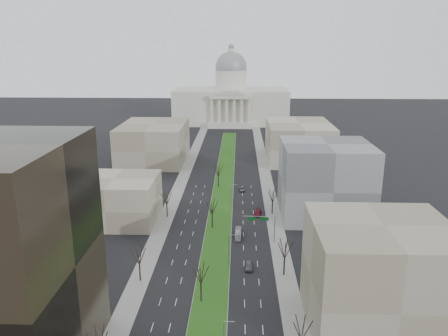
% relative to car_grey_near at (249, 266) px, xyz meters
% --- Properties ---
extents(ground, '(600.00, 600.00, 0.00)m').
position_rel_car_grey_near_xyz_m(ground, '(-8.73, 65.10, -0.81)').
color(ground, black).
rests_on(ground, ground).
extents(median, '(8.00, 222.03, 0.20)m').
position_rel_car_grey_near_xyz_m(median, '(-8.73, 64.08, -0.71)').
color(median, '#999993').
rests_on(median, ground).
extents(sidewalk_left, '(5.00, 330.00, 0.15)m').
position_rel_car_grey_near_xyz_m(sidewalk_left, '(-26.23, 40.10, -0.74)').
color(sidewalk_left, gray).
rests_on(sidewalk_left, ground).
extents(sidewalk_right, '(5.00, 330.00, 0.15)m').
position_rel_car_grey_near_xyz_m(sidewalk_right, '(8.77, 40.10, -0.74)').
color(sidewalk_right, gray).
rests_on(sidewalk_right, ground).
extents(capitol, '(80.00, 46.00, 55.00)m').
position_rel_car_grey_near_xyz_m(capitol, '(-8.73, 214.68, 15.49)').
color(capitol, beige).
rests_on(capitol, ground).
extents(building_beige_left, '(26.00, 22.00, 14.00)m').
position_rel_car_grey_near_xyz_m(building_beige_left, '(-41.73, 30.10, 6.19)').
color(building_beige_left, gray).
rests_on(building_beige_left, ground).
extents(building_tan_right, '(26.00, 24.00, 22.00)m').
position_rel_car_grey_near_xyz_m(building_tan_right, '(24.27, -22.90, 10.19)').
color(building_tan_right, gray).
rests_on(building_tan_right, ground).
extents(building_grey_right, '(28.00, 26.00, 24.00)m').
position_rel_car_grey_near_xyz_m(building_grey_right, '(25.27, 37.10, 11.19)').
color(building_grey_right, slate).
rests_on(building_grey_right, ground).
extents(building_far_left, '(30.00, 40.00, 18.00)m').
position_rel_car_grey_near_xyz_m(building_far_left, '(-43.73, 105.10, 8.19)').
color(building_far_left, gray).
rests_on(building_far_left, ground).
extents(building_far_right, '(30.00, 40.00, 18.00)m').
position_rel_car_grey_near_xyz_m(building_far_right, '(26.27, 110.10, 8.19)').
color(building_far_right, gray).
rests_on(building_far_right, ground).
extents(tree_left_mid, '(5.40, 5.40, 9.72)m').
position_rel_car_grey_near_xyz_m(tree_left_mid, '(-25.93, -6.90, 6.19)').
color(tree_left_mid, black).
rests_on(tree_left_mid, ground).
extents(tree_left_far, '(5.28, 5.28, 9.50)m').
position_rel_car_grey_near_xyz_m(tree_left_far, '(-25.93, 33.10, 6.03)').
color(tree_left_far, black).
rests_on(tree_left_far, ground).
extents(tree_right_near, '(5.16, 5.16, 9.29)m').
position_rel_car_grey_near_xyz_m(tree_right_near, '(8.47, -32.90, 5.87)').
color(tree_right_near, black).
rests_on(tree_right_near, ground).
extents(tree_right_mid, '(5.52, 5.52, 9.94)m').
position_rel_car_grey_near_xyz_m(tree_right_mid, '(8.47, -2.90, 6.34)').
color(tree_right_mid, black).
rests_on(tree_right_mid, ground).
extents(tree_right_far, '(5.04, 5.04, 9.07)m').
position_rel_car_grey_near_xyz_m(tree_right_far, '(8.47, 37.10, 5.72)').
color(tree_right_far, black).
rests_on(tree_right_far, ground).
extents(tree_median_a, '(5.40, 5.40, 9.72)m').
position_rel_car_grey_near_xyz_m(tree_median_a, '(-10.73, -14.90, 6.19)').
color(tree_median_a, black).
rests_on(tree_median_a, ground).
extents(tree_median_b, '(5.40, 5.40, 9.72)m').
position_rel_car_grey_near_xyz_m(tree_median_b, '(-10.73, 25.10, 6.19)').
color(tree_median_b, black).
rests_on(tree_median_b, ground).
extents(tree_median_c, '(5.40, 5.40, 9.72)m').
position_rel_car_grey_near_xyz_m(tree_median_c, '(-10.73, 65.10, 6.19)').
color(tree_median_c, black).
rests_on(tree_median_c, ground).
extents(streetlamp_median_b, '(1.90, 0.20, 9.16)m').
position_rel_car_grey_near_xyz_m(streetlamp_median_b, '(-4.97, 0.10, 4.00)').
color(streetlamp_median_b, gray).
rests_on(streetlamp_median_b, ground).
extents(streetlamp_median_c, '(1.90, 0.20, 9.16)m').
position_rel_car_grey_near_xyz_m(streetlamp_median_c, '(-4.97, 40.10, 4.00)').
color(streetlamp_median_c, gray).
rests_on(streetlamp_median_c, ground).
extents(mast_arm_signs, '(9.12, 0.24, 8.09)m').
position_rel_car_grey_near_xyz_m(mast_arm_signs, '(4.76, 15.12, 5.30)').
color(mast_arm_signs, gray).
rests_on(mast_arm_signs, ground).
extents(car_grey_near, '(2.06, 4.82, 1.62)m').
position_rel_car_grey_near_xyz_m(car_grey_near, '(0.00, 0.00, 0.00)').
color(car_grey_near, '#57595F').
rests_on(car_grey_near, ground).
extents(car_black, '(1.91, 4.58, 1.47)m').
position_rel_car_grey_near_xyz_m(car_black, '(-2.40, 21.04, -0.08)').
color(car_black, black).
rests_on(car_black, ground).
extents(car_red, '(2.87, 5.40, 1.49)m').
position_rel_car_grey_near_xyz_m(car_red, '(3.59, 36.16, -0.07)').
color(car_red, maroon).
rests_on(car_red, ground).
extents(car_grey_far, '(2.57, 4.77, 1.27)m').
position_rel_car_grey_near_xyz_m(car_grey_far, '(-1.55, 60.61, -0.18)').
color(car_grey_far, '#55595D').
rests_on(car_grey_far, ground).
extents(box_van, '(1.93, 7.49, 2.07)m').
position_rel_car_grey_near_xyz_m(box_van, '(-2.74, 18.80, 0.23)').
color(box_van, silver).
rests_on(box_van, ground).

